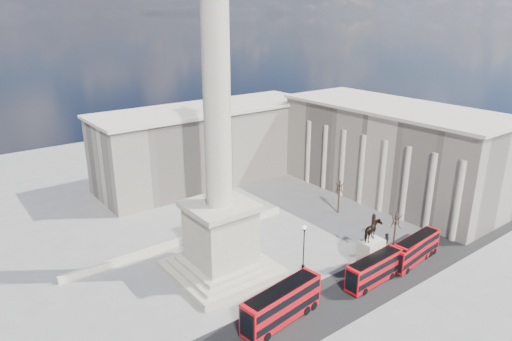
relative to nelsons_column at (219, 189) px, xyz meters
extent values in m
plane|color=gray|center=(0.00, -5.00, -12.92)|extent=(180.00, 180.00, 0.00)
cube|color=black|center=(5.00, -15.00, -12.91)|extent=(120.00, 9.00, 0.01)
cube|color=#B5AF96|center=(0.00, 0.00, -12.42)|extent=(14.00, 14.00, 1.00)
cube|color=#B5AF96|center=(0.00, 0.00, -11.67)|extent=(12.00, 12.00, 0.50)
cube|color=#B5AF96|center=(0.00, 0.00, -11.17)|extent=(10.00, 10.00, 0.50)
cube|color=#B5AF96|center=(0.00, 0.00, -6.92)|extent=(8.00, 8.00, 8.00)
cube|color=#B5AF96|center=(0.00, 0.00, -2.52)|extent=(9.00, 9.00, 0.80)
cylinder|color=beige|center=(0.00, 0.00, 14.88)|extent=(3.60, 3.60, 34.00)
cube|color=beige|center=(0.00, 11.00, -12.37)|extent=(40.00, 0.60, 1.10)
cube|color=#B6A895|center=(45.00, 5.00, -3.92)|extent=(18.00, 45.00, 18.00)
cube|color=beige|center=(45.00, 5.00, 5.38)|extent=(19.00, 46.00, 0.60)
cube|color=#B6A895|center=(20.00, 35.00, -4.92)|extent=(50.00, 16.00, 16.00)
cube|color=beige|center=(20.00, 35.00, 3.38)|extent=(51.00, 17.00, 0.60)
cube|color=red|center=(-0.44, -14.09, -10.41)|extent=(11.87, 4.05, 4.28)
cube|color=black|center=(-0.44, -14.09, -11.17)|extent=(11.41, 4.05, 0.95)
cube|color=black|center=(-0.44, -14.09, -9.27)|extent=(11.41, 4.05, 0.95)
cube|color=black|center=(-0.44, -14.09, -8.23)|extent=(10.68, 3.65, 0.06)
cylinder|color=black|center=(-4.25, -14.56, -12.34)|extent=(1.49, 2.89, 1.16)
cylinder|color=black|center=(2.79, -13.69, -12.34)|extent=(1.49, 2.89, 1.16)
cylinder|color=black|center=(4.18, -13.52, -12.34)|extent=(1.49, 2.89, 1.16)
cube|color=red|center=(15.29, -15.39, -10.77)|extent=(10.02, 2.65, 3.66)
cube|color=black|center=(15.29, -15.39, -11.43)|extent=(9.62, 2.70, 0.81)
cube|color=black|center=(15.29, -15.39, -9.80)|extent=(9.62, 2.70, 0.81)
cube|color=black|center=(15.29, -15.39, -8.92)|extent=(9.02, 2.39, 0.05)
cylinder|color=black|center=(12.02, -15.52, -12.42)|extent=(1.09, 2.42, 0.99)
cylinder|color=black|center=(18.07, -15.28, -12.42)|extent=(1.09, 2.42, 0.99)
cylinder|color=black|center=(19.26, -15.23, -12.42)|extent=(1.09, 2.42, 0.99)
cube|color=red|center=(25.42, -15.21, -10.81)|extent=(9.93, 3.03, 3.60)
cube|color=black|center=(25.42, -15.21, -11.45)|extent=(9.54, 3.06, 0.80)
cube|color=black|center=(25.42, -15.21, -9.85)|extent=(9.54, 3.06, 0.80)
cube|color=black|center=(25.42, -15.21, -8.98)|extent=(8.94, 2.73, 0.05)
cylinder|color=black|center=(22.21, -15.48, -12.43)|extent=(1.17, 2.42, 0.98)
cylinder|color=black|center=(28.15, -14.98, -12.43)|extent=(1.17, 2.42, 0.98)
cylinder|color=black|center=(29.32, -14.88, -12.43)|extent=(1.17, 2.42, 0.98)
cube|color=red|center=(24.15, -15.39, -10.84)|extent=(9.82, 3.38, 3.54)
cube|color=black|center=(24.15, -15.39, -11.47)|extent=(9.44, 3.39, 0.79)
cube|color=black|center=(24.15, -15.39, -9.90)|extent=(9.44, 3.39, 0.79)
cube|color=black|center=(24.15, -15.39, -9.04)|extent=(8.83, 3.04, 0.05)
cylinder|color=black|center=(21.00, -15.79, -12.44)|extent=(1.25, 2.41, 0.96)
cylinder|color=black|center=(26.82, -15.05, -12.44)|extent=(1.25, 2.41, 0.96)
cylinder|color=black|center=(27.97, -14.91, -12.44)|extent=(1.25, 2.41, 0.96)
cylinder|color=black|center=(10.09, -6.59, -12.65)|extent=(0.47, 0.47, 0.54)
cylinder|color=black|center=(10.09, -6.59, -9.70)|extent=(0.17, 0.17, 6.44)
cylinder|color=black|center=(10.09, -6.59, -6.59)|extent=(0.32, 0.32, 0.32)
sphere|color=silver|center=(10.09, -6.59, -6.21)|extent=(0.60, 0.60, 0.60)
cube|color=beige|center=(17.57, -12.79, -12.64)|extent=(4.40, 3.30, 0.55)
cube|color=beige|center=(17.57, -12.79, -10.50)|extent=(3.52, 2.42, 4.84)
imported|color=black|center=(17.57, -12.79, -6.59)|extent=(3.83, 2.56, 2.97)
cylinder|color=black|center=(17.57, -12.79, -4.80)|extent=(0.55, 0.55, 1.32)
sphere|color=black|center=(17.57, -12.79, -4.05)|extent=(0.40, 0.40, 0.40)
cylinder|color=#332319|center=(24.09, -12.02, -9.25)|extent=(0.29, 0.29, 7.33)
cylinder|color=#332319|center=(29.09, 4.19, -9.67)|extent=(0.30, 0.30, 6.50)
cylinder|color=#332319|center=(37.96, 11.47, -9.15)|extent=(0.32, 0.32, 7.53)
imported|color=black|center=(26.35, -9.31, -11.97)|extent=(0.83, 0.76, 1.90)
imported|color=black|center=(26.19, -9.04, -12.05)|extent=(1.05, 0.96, 1.74)
imported|color=black|center=(5.82, -10.22, -12.05)|extent=(1.04, 0.99, 1.73)
camera|label=1|loc=(-31.28, -49.50, 22.78)|focal=32.00mm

